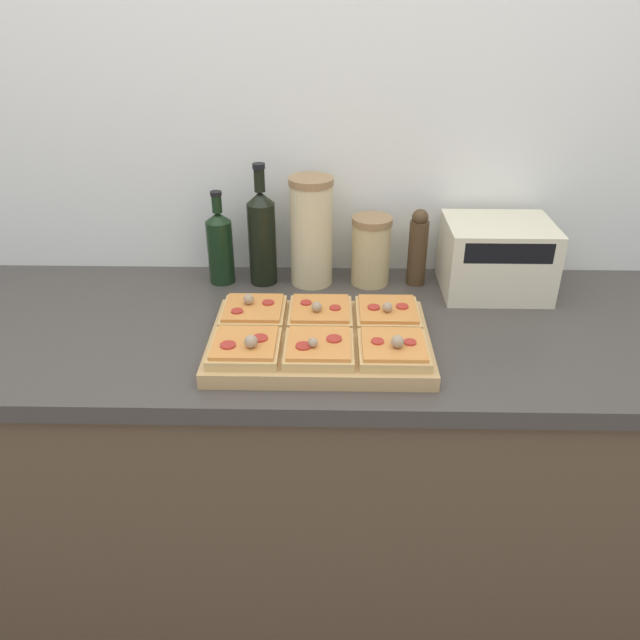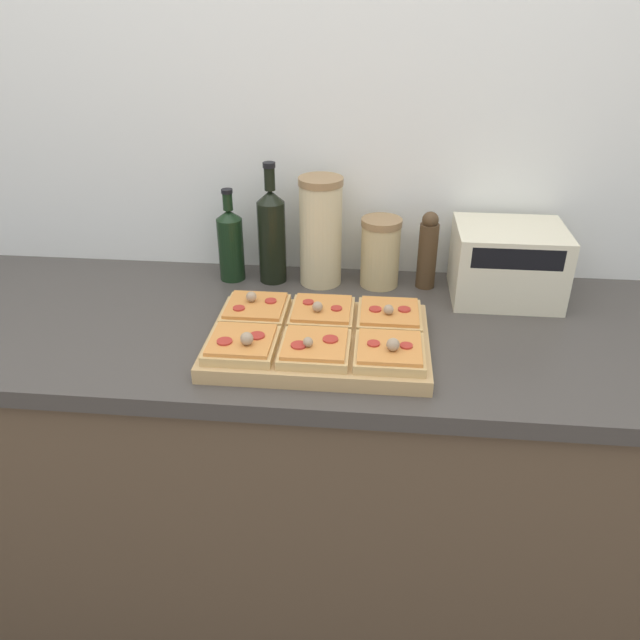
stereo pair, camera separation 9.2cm
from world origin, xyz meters
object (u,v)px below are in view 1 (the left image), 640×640
object	(u,v)px
wine_bottle	(262,236)
toaster_oven	(496,257)
cutting_board	(320,341)
grain_jar_short	(371,251)
olive_oil_bottle	(220,246)
grain_jar_tall	(311,232)
pepper_mill	(418,248)

from	to	relation	value
wine_bottle	toaster_oven	xyz separation A→B (m)	(0.60, -0.04, -0.04)
cutting_board	grain_jar_short	xyz separation A→B (m)	(0.13, 0.34, 0.07)
olive_oil_bottle	toaster_oven	xyz separation A→B (m)	(0.71, -0.04, -0.01)
olive_oil_bottle	grain_jar_tall	bearing A→B (deg)	0.00
olive_oil_bottle	grain_jar_short	bearing A→B (deg)	0.00
grain_jar_short	pepper_mill	bearing A→B (deg)	-0.00
grain_jar_short	pepper_mill	distance (m)	0.12
wine_bottle	pepper_mill	xyz separation A→B (m)	(0.40, -0.00, -0.03)
cutting_board	toaster_oven	bearing A→B (deg)	34.23
pepper_mill	toaster_oven	size ratio (longest dim) A/B	0.71
toaster_oven	cutting_board	bearing A→B (deg)	-145.77
wine_bottle	grain_jar_tall	xyz separation A→B (m)	(0.13, 0.00, 0.01)
wine_bottle	pepper_mill	size ratio (longest dim) A/B	1.55
pepper_mill	grain_jar_tall	bearing A→B (deg)	180.00
cutting_board	grain_jar_tall	xyz separation A→B (m)	(-0.03, 0.34, 0.13)
wine_bottle	grain_jar_short	bearing A→B (deg)	0.00
olive_oil_bottle	grain_jar_tall	world-z (taller)	grain_jar_tall
wine_bottle	grain_jar_short	size ratio (longest dim) A/B	1.75
cutting_board	wine_bottle	distance (m)	0.39
grain_jar_tall	toaster_oven	world-z (taller)	grain_jar_tall
pepper_mill	grain_jar_short	bearing A→B (deg)	180.00
toaster_oven	grain_jar_short	bearing A→B (deg)	172.79
olive_oil_bottle	grain_jar_tall	size ratio (longest dim) A/B	0.87
pepper_mill	wine_bottle	bearing A→B (deg)	180.00
cutting_board	pepper_mill	xyz separation A→B (m)	(0.25, 0.34, 0.08)
cutting_board	grain_jar_tall	world-z (taller)	grain_jar_tall
grain_jar_tall	wine_bottle	bearing A→B (deg)	180.00
cutting_board	olive_oil_bottle	xyz separation A→B (m)	(-0.27, 0.34, 0.08)
pepper_mill	cutting_board	bearing A→B (deg)	-125.99
cutting_board	grain_jar_tall	distance (m)	0.36
toaster_oven	pepper_mill	bearing A→B (deg)	168.42
wine_bottle	grain_jar_short	xyz separation A→B (m)	(0.28, 0.00, -0.04)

